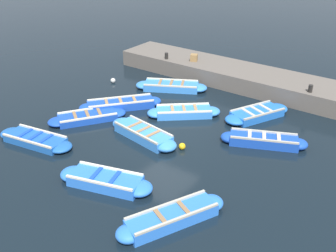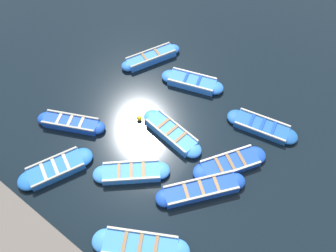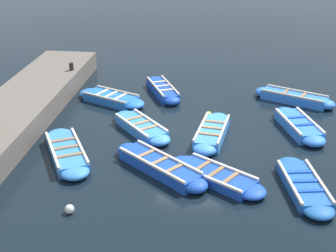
# 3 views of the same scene
# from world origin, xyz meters

# --- Properties ---
(ground_plane) EXTENTS (120.00, 120.00, 0.00)m
(ground_plane) POSITION_xyz_m (0.00, 0.00, 0.00)
(ground_plane) COLOR black
(boat_bow_out) EXTENTS (3.39, 2.67, 0.37)m
(boat_bow_out) POSITION_xyz_m (1.01, -3.40, 0.15)
(boat_bow_out) COLOR #1947B7
(boat_bow_out) RESTS_ON ground
(boat_alongside) EXTENTS (2.06, 3.38, 0.45)m
(boat_alongside) POSITION_xyz_m (-1.59, 3.82, 0.19)
(boat_alongside) COLOR #1947B7
(boat_alongside) RESTS_ON ground
(boat_near_quay) EXTENTS (1.36, 3.57, 0.45)m
(boat_near_quay) POSITION_xyz_m (0.79, -0.38, 0.20)
(boat_near_quay) COLOR #3884E0
(boat_near_quay) RESTS_ON ground
(boat_outer_right) EXTENTS (3.52, 2.16, 0.45)m
(boat_outer_right) POSITION_xyz_m (4.22, 3.52, 0.20)
(boat_outer_right) COLOR blue
(boat_outer_right) RESTS_ON ground
(boat_end_of_row) EXTENTS (2.80, 3.08, 0.42)m
(boat_end_of_row) POSITION_xyz_m (-1.89, -0.19, 0.18)
(boat_end_of_row) COLOR #3884E0
(boat_end_of_row) RESTS_ON ground
(boat_stern_in) EXTENTS (3.52, 3.09, 0.45)m
(boat_stern_in) POSITION_xyz_m (-0.79, -3.05, 0.20)
(boat_stern_in) COLOR #1947B7
(boat_stern_in) RESTS_ON ground
(boat_mid_row) EXTENTS (2.60, 3.75, 0.42)m
(boat_mid_row) POSITION_xyz_m (-4.07, -2.46, 0.18)
(boat_mid_row) COLOR #3884E0
(boat_mid_row) RESTS_ON ground
(boat_inner_gap) EXTENTS (1.82, 3.47, 0.44)m
(boat_inner_gap) POSITION_xyz_m (4.05, 0.65, 0.19)
(boat_inner_gap) COLOR blue
(boat_inner_gap) RESTS_ON ground
(boat_far_corner) EXTENTS (3.43, 2.28, 0.41)m
(boat_far_corner) POSITION_xyz_m (-3.70, 2.57, 0.18)
(boat_far_corner) COLOR blue
(boat_far_corner) RESTS_ON ground
(boat_centre) EXTENTS (1.50, 3.54, 0.36)m
(boat_centre) POSITION_xyz_m (3.65, -3.61, 0.15)
(boat_centre) COLOR #1E59AD
(boat_centre) RESTS_ON ground
(buoy_yellow_far) EXTENTS (0.27, 0.27, 0.27)m
(buoy_yellow_far) POSITION_xyz_m (0.59, 1.41, 0.13)
(buoy_yellow_far) COLOR #EAB214
(buoy_yellow_far) RESTS_ON ground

